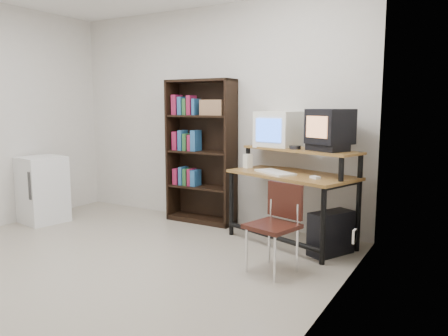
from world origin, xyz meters
The scene contains 17 objects.
floor centered at (0.00, 0.00, -0.01)m, with size 4.00×4.00×0.01m, color #A79C8A.
back_wall centered at (0.00, 2.00, 1.30)m, with size 4.00×0.01×2.60m, color beige.
right_wall centered at (2.00, 0.00, 1.30)m, with size 0.01×4.00×2.60m, color beige.
computer_desk centered at (1.23, 1.62, 0.70)m, with size 1.44×1.03×0.98m.
crt_monitor centered at (0.96, 1.86, 1.17)m, with size 0.47×0.47×0.39m.
vcr centered at (1.58, 1.63, 1.01)m, with size 0.36×0.26×0.08m, color black.
crt_tv centered at (1.59, 1.66, 1.22)m, with size 0.48×0.48×0.34m.
cd_spindle centered at (1.24, 1.63, 0.99)m, with size 0.12×0.12×0.05m, color #26262B.
keyboard centered at (1.08, 1.50, 0.74)m, with size 0.47×0.21×0.04m, color white.
mousepad centered at (1.54, 1.38, 0.72)m, with size 0.22×0.18×0.01m, color black.
mouse centered at (1.54, 1.40, 0.74)m, with size 0.10×0.06×0.03m, color white.
desk_speaker centered at (0.66, 1.72, 0.80)m, with size 0.08×0.07×0.17m, color white.
pc_tower centered at (1.70, 1.44, 0.21)m, with size 0.20×0.45×0.42m, color black.
school_chair centered at (1.41, 0.80, 0.46)m, with size 0.47×0.47×0.76m.
bookshelf centered at (-0.04, 1.86, 0.89)m, with size 0.87×0.29×1.73m.
mini_fridge centered at (-1.72, 0.84, 0.41)m, with size 0.56×0.57×0.81m.
wall_outlet centered at (1.99, 1.15, 0.30)m, with size 0.02×0.08×0.12m, color beige.
Camera 1 is at (2.84, -2.59, 1.43)m, focal length 35.00 mm.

